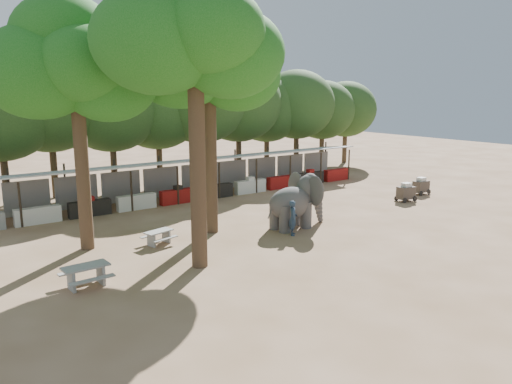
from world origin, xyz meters
TOP-DOWN VIEW (x-y plane):
  - ground at (0.00, 0.00)m, footprint 100.00×100.00m
  - vendor_stalls at (-0.00, 13.84)m, footprint 28.00×2.99m
  - yard_tree_left at (-9.13, 7.19)m, footprint 7.10×6.90m
  - yard_tree_center at (-6.13, 2.19)m, footprint 7.10×6.90m
  - yard_tree_back at (-3.13, 6.19)m, footprint 7.10×6.90m
  - backdrop_trees at (0.00, 19.00)m, footprint 46.46×5.95m
  - elephant at (1.08, 4.22)m, footprint 3.60×2.78m
  - handler at (-0.04, 3.19)m, footprint 0.73×0.75m
  - picnic_table_near at (-10.45, 2.50)m, footprint 1.71×1.55m
  - picnic_table_far at (-6.11, 5.66)m, footprint 1.57×1.48m
  - cart_front at (10.84, 4.83)m, footprint 1.32×0.95m
  - cart_back at (13.49, 5.62)m, footprint 1.21×0.79m

SIDE VIEW (x-z plane):
  - ground at x=0.00m, z-range 0.00..0.00m
  - picnic_table_far at x=-6.11m, z-range 0.10..0.77m
  - picnic_table_near at x=-10.45m, z-range 0.13..0.95m
  - cart_back at x=13.49m, z-range -0.01..1.17m
  - cart_front at x=10.84m, z-range -0.01..1.19m
  - handler at x=-0.04m, z-range 0.00..1.75m
  - vendor_stalls at x=0.00m, z-range -0.22..2.58m
  - elephant at x=1.08m, z-range 0.00..2.78m
  - backdrop_trees at x=0.00m, z-range 1.35..9.68m
  - yard_tree_left at x=-9.13m, z-range 2.69..13.71m
  - yard_tree_back at x=-3.13m, z-range 2.86..14.22m
  - yard_tree_center at x=-6.13m, z-range 3.19..15.23m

